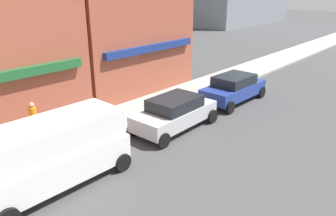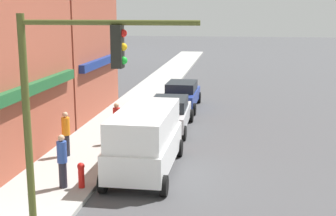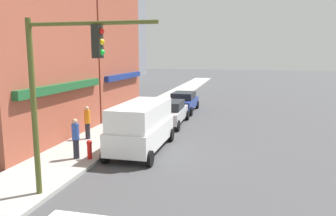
% 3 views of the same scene
% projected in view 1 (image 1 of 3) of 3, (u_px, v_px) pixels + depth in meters
% --- Properties ---
extents(storefront_row, '(17.20, 5.30, 11.39)m').
position_uv_depth(storefront_row, '(51.00, 1.00, 16.63)').
color(storefront_row, '#9E4C38').
rests_on(storefront_row, ground_plane).
extents(van_white, '(5.02, 2.22, 2.34)m').
position_uv_depth(van_white, '(53.00, 151.00, 10.86)').
color(van_white, white).
rests_on(van_white, ground_plane).
extents(sedan_silver, '(4.43, 2.02, 1.59)m').
position_uv_depth(sedan_silver, '(175.00, 112.00, 15.36)').
color(sedan_silver, '#B7B7BC').
rests_on(sedan_silver, ground_plane).
extents(sedan_blue, '(4.44, 2.02, 1.59)m').
position_uv_depth(sedan_blue, '(234.00, 88.00, 19.02)').
color(sedan_blue, navy).
rests_on(sedan_blue, ground_plane).
extents(pedestrian_orange_vest, '(0.32, 0.32, 1.77)m').
position_uv_depth(pedestrian_orange_vest, '(34.00, 121.00, 13.75)').
color(pedestrian_orange_vest, '#23232D').
rests_on(pedestrian_orange_vest, sidewalk_left).
extents(pedestrian_red_jacket, '(0.32, 0.32, 1.77)m').
position_uv_depth(pedestrian_red_jacket, '(96.00, 117.00, 14.24)').
color(pedestrian_red_jacket, '#23232D').
rests_on(pedestrian_red_jacket, sidewalk_left).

